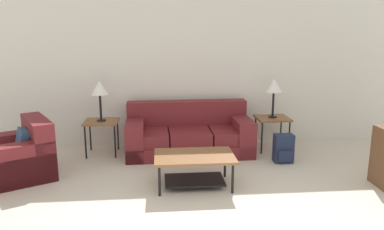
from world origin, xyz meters
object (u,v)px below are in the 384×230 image
(couch, at_px, (189,135))
(side_table_left, at_px, (101,124))
(backpack, at_px, (283,149))
(table_lamp_left, at_px, (100,89))
(table_lamp_right, at_px, (274,87))
(armchair, at_px, (18,157))
(coffee_table, at_px, (194,163))
(side_table_right, at_px, (272,121))

(couch, xyz_separation_m, side_table_left, (-1.42, 0.03, 0.21))
(couch, xyz_separation_m, backpack, (1.42, -0.61, -0.08))
(table_lamp_left, bearing_deg, table_lamp_right, 0.00)
(armchair, relative_size, table_lamp_left, 1.91)
(table_lamp_right, bearing_deg, armchair, -166.71)
(couch, height_order, coffee_table, couch)
(side_table_right, xyz_separation_m, table_lamp_right, (-0.00, -0.00, 0.58))
(couch, distance_m, table_lamp_right, 1.63)
(backpack, bearing_deg, couch, 156.64)
(coffee_table, height_order, side_table_right, side_table_right)
(side_table_left, relative_size, side_table_right, 1.00)
(armchair, bearing_deg, side_table_right, 13.29)
(armchair, height_order, backpack, armchair)
(table_lamp_right, height_order, backpack, table_lamp_right)
(backpack, bearing_deg, side_table_left, 167.25)
(table_lamp_right, bearing_deg, backpack, -90.45)
(armchair, bearing_deg, side_table_left, 42.01)
(side_table_right, xyz_separation_m, backpack, (-0.01, -0.64, -0.29))
(coffee_table, bearing_deg, couch, 88.39)
(side_table_left, relative_size, backpack, 1.28)
(coffee_table, xyz_separation_m, table_lamp_left, (-1.38, 1.43, 0.77))
(armchair, distance_m, table_lamp_left, 1.57)
(couch, bearing_deg, backpack, -23.36)
(couch, xyz_separation_m, table_lamp_right, (1.42, 0.03, 0.79))
(coffee_table, relative_size, side_table_left, 1.82)
(couch, relative_size, table_lamp_left, 3.15)
(coffee_table, bearing_deg, table_lamp_right, 44.41)
(backpack, bearing_deg, armchair, -176.02)
(coffee_table, height_order, table_lamp_left, table_lamp_left)
(armchair, distance_m, side_table_left, 1.38)
(table_lamp_left, bearing_deg, side_table_left, 126.87)
(couch, height_order, table_lamp_left, table_lamp_left)
(table_lamp_left, relative_size, backpack, 1.48)
(table_lamp_left, distance_m, table_lamp_right, 2.84)
(table_lamp_left, bearing_deg, armchair, -137.99)
(table_lamp_left, relative_size, table_lamp_right, 1.00)
(side_table_left, bearing_deg, table_lamp_right, -0.00)
(armchair, height_order, side_table_left, armchair)
(side_table_right, distance_m, backpack, 0.71)
(side_table_left, height_order, side_table_right, same)
(couch, height_order, armchair, couch)
(table_lamp_right, bearing_deg, side_table_left, 180.00)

